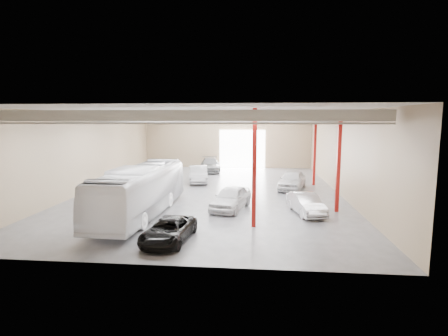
% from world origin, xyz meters
% --- Properties ---
extents(depot_shell, '(22.12, 32.12, 7.06)m').
position_xyz_m(depot_shell, '(0.13, 0.48, 4.98)').
color(depot_shell, '#48484D').
rests_on(depot_shell, ground).
extents(coach_bus, '(3.22, 12.01, 3.32)m').
position_xyz_m(coach_bus, '(-3.73, -8.00, 1.66)').
color(coach_bus, white).
rests_on(coach_bus, ground).
extents(black_sedan, '(2.49, 4.62, 1.23)m').
position_xyz_m(black_sedan, '(-0.59, -13.00, 0.62)').
color(black_sedan, black).
rests_on(black_sedan, ground).
extents(car_row_a, '(3.14, 5.17, 1.65)m').
position_xyz_m(car_row_a, '(2.13, -6.00, 0.82)').
color(car_row_a, silver).
rests_on(car_row_a, ground).
extents(car_row_b, '(2.66, 5.30, 1.67)m').
position_xyz_m(car_row_b, '(-2.00, 4.50, 0.83)').
color(car_row_b, '#AFAFB4').
rests_on(car_row_b, ground).
extents(car_row_c, '(3.21, 5.95, 1.64)m').
position_xyz_m(car_row_c, '(-1.77, 12.00, 0.82)').
color(car_row_c, slate).
rests_on(car_row_c, ground).
extents(car_right_near, '(2.42, 4.50, 1.41)m').
position_xyz_m(car_right_near, '(7.29, -6.76, 0.70)').
color(car_right_near, '#BAB9BF').
rests_on(car_right_near, ground).
extents(car_right_far, '(3.29, 5.38, 1.71)m').
position_xyz_m(car_right_far, '(7.19, 1.68, 0.86)').
color(car_right_far, silver).
rests_on(car_right_far, ground).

